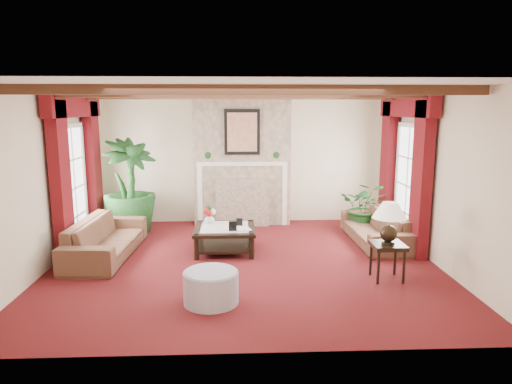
{
  "coord_description": "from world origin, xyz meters",
  "views": [
    {
      "loc": [
        -0.13,
        -6.96,
        2.42
      ],
      "look_at": [
        0.2,
        0.4,
        1.07
      ],
      "focal_mm": 32.0,
      "sensor_mm": 36.0,
      "label": 1
    }
  ],
  "objects_px": {
    "sofa_right": "(375,222)",
    "coffee_table": "(225,239)",
    "ottoman": "(211,287)",
    "sofa_left": "(106,232)",
    "side_table": "(387,261)",
    "potted_palm": "(130,207)"
  },
  "relations": [
    {
      "from": "sofa_right",
      "to": "coffee_table",
      "type": "relative_size",
      "value": 1.93
    },
    {
      "from": "ottoman",
      "to": "sofa_left",
      "type": "bearing_deg",
      "value": 133.46
    },
    {
      "from": "sofa_left",
      "to": "coffee_table",
      "type": "bearing_deg",
      "value": -81.55
    },
    {
      "from": "side_table",
      "to": "sofa_right",
      "type": "bearing_deg",
      "value": 78.38
    },
    {
      "from": "sofa_right",
      "to": "ottoman",
      "type": "bearing_deg",
      "value": -50.01
    },
    {
      "from": "coffee_table",
      "to": "side_table",
      "type": "height_order",
      "value": "side_table"
    },
    {
      "from": "sofa_left",
      "to": "potted_palm",
      "type": "xyz_separation_m",
      "value": [
        0.07,
        1.5,
        0.1
      ]
    },
    {
      "from": "sofa_left",
      "to": "ottoman",
      "type": "xyz_separation_m",
      "value": [
        1.83,
        -1.93,
        -0.22
      ]
    },
    {
      "from": "ottoman",
      "to": "sofa_right",
      "type": "bearing_deg",
      "value": 41.26
    },
    {
      "from": "sofa_left",
      "to": "side_table",
      "type": "xyz_separation_m",
      "value": [
        4.31,
        -1.23,
        -0.15
      ]
    },
    {
      "from": "potted_palm",
      "to": "ottoman",
      "type": "xyz_separation_m",
      "value": [
        1.76,
        -3.43,
        -0.32
      ]
    },
    {
      "from": "sofa_right",
      "to": "coffee_table",
      "type": "height_order",
      "value": "sofa_right"
    },
    {
      "from": "sofa_left",
      "to": "coffee_table",
      "type": "relative_size",
      "value": 2.11
    },
    {
      "from": "potted_palm",
      "to": "side_table",
      "type": "height_order",
      "value": "potted_palm"
    },
    {
      "from": "ottoman",
      "to": "coffee_table",
      "type": "bearing_deg",
      "value": 86.62
    },
    {
      "from": "sofa_left",
      "to": "sofa_right",
      "type": "relative_size",
      "value": 1.09
    },
    {
      "from": "potted_palm",
      "to": "ottoman",
      "type": "distance_m",
      "value": 3.87
    },
    {
      "from": "sofa_right",
      "to": "potted_palm",
      "type": "bearing_deg",
      "value": -102.75
    },
    {
      "from": "sofa_left",
      "to": "coffee_table",
      "type": "xyz_separation_m",
      "value": [
        1.96,
        0.2,
        -0.21
      ]
    },
    {
      "from": "potted_palm",
      "to": "coffee_table",
      "type": "xyz_separation_m",
      "value": [
        1.88,
        -1.3,
        -0.31
      ]
    },
    {
      "from": "sofa_left",
      "to": "coffee_table",
      "type": "distance_m",
      "value": 1.98
    },
    {
      "from": "side_table",
      "to": "sofa_left",
      "type": "bearing_deg",
      "value": 164.1
    }
  ]
}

